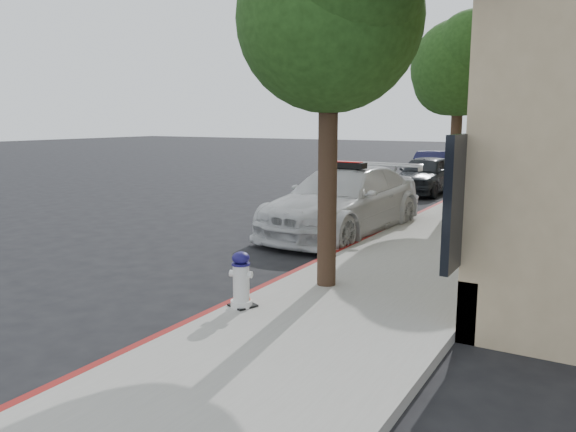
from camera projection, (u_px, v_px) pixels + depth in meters
The scene contains 11 objects.
ground at pixel (247, 248), 12.18m from camera, with size 120.00×120.00×0.00m, color black.
sidewalk at pixel (503, 200), 18.91m from camera, with size 3.20×50.00×0.15m, color gray.
curb_strip at pixel (457, 197), 19.67m from camera, with size 0.12×50.00×0.15m, color maroon.
tree_near at pixel (331, 16), 8.29m from camera, with size 2.92×2.82×5.62m.
tree_mid at pixel (460, 67), 15.12m from camera, with size 2.77×2.64×5.43m.
tree_far at pixel (510, 77), 21.90m from camera, with size 3.10×3.00×5.81m.
police_car at pixel (344, 200), 13.70m from camera, with size 2.62×5.71×1.77m.
parked_car_mid at pixel (425, 174), 21.08m from camera, with size 1.68×4.18×1.42m, color black.
parked_car_far at pixel (431, 166), 25.28m from camera, with size 1.41×4.04×1.33m, color #161638.
fire_hydrant at pixel (241, 280), 7.87m from camera, with size 0.34×0.31×0.80m.
traffic_cone at pixel (242, 286), 7.91m from camera, with size 0.41×0.41×0.61m.
Camera 1 is at (6.74, -9.83, 2.77)m, focal length 35.00 mm.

